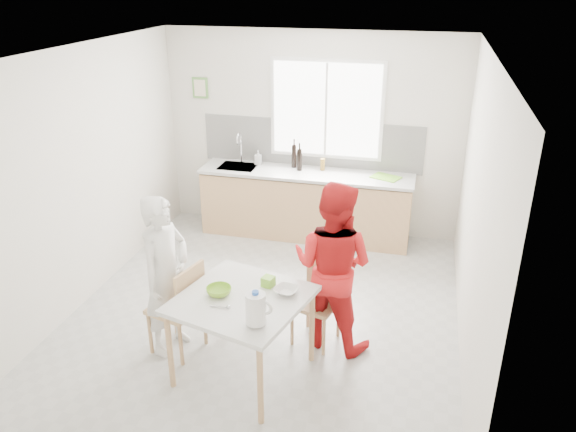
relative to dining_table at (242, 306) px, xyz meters
The scene contains 21 objects.
ground 1.25m from the dining_table, 94.90° to the left, with size 4.50×4.50×0.00m, color #B7B7B2.
room_shell 1.39m from the dining_table, 94.90° to the left, with size 4.50×4.50×4.50m.
window 3.40m from the dining_table, 88.03° to the left, with size 1.50×0.06×1.30m.
backsplash 3.31m from the dining_table, 91.55° to the left, with size 3.00×0.02×0.65m, color white.
picture_frame 3.84m from the dining_table, 116.68° to the left, with size 0.22×0.03×0.28m.
kitchen_counter 2.99m from the dining_table, 91.77° to the left, with size 2.84×0.64×1.37m.
dining_table is the anchor object (origin of this frame).
chair_left 0.71m from the dining_table, 165.29° to the left, with size 0.52×0.52×0.93m.
chair_far 0.92m from the dining_table, 52.05° to the left, with size 0.48×0.48×0.86m.
person_white 0.83m from the dining_table, 165.29° to the left, with size 0.57×0.38×1.57m, color white.
person_red 0.96m from the dining_table, 45.03° to the left, with size 0.81×0.63×1.67m, color red.
bowl_green 0.24m from the dining_table, behind, with size 0.22×0.22×0.07m, color #83C02C.
bowl_white 0.40m from the dining_table, 25.09° to the left, with size 0.20×0.20×0.05m, color silver.
milk_jug 0.49m from the dining_table, 55.41° to the right, with size 0.23×0.16×0.29m.
green_box 0.32m from the dining_table, 55.63° to the left, with size 0.10×0.10×0.09m, color #77C12C.
spoon 0.25m from the dining_table, 124.69° to the right, with size 0.01×0.01×0.16m, color #A5A5AA.
cutting_board 3.16m from the dining_table, 72.36° to the left, with size 0.35×0.25×0.01m, color #7BCF2F.
wine_bottle_a 3.16m from the dining_table, 95.27° to the left, with size 0.07×0.07×0.32m, color black.
wine_bottle_b 3.05m from the dining_table, 93.57° to the left, with size 0.07×0.07×0.30m, color black.
jar_amber 3.12m from the dining_table, 87.98° to the left, with size 0.06×0.06×0.16m, color olive.
soap_bottle 3.25m from the dining_table, 104.24° to the left, with size 0.09×0.09×0.20m, color #999999.
Camera 1 is at (1.47, -4.93, 3.37)m, focal length 35.00 mm.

